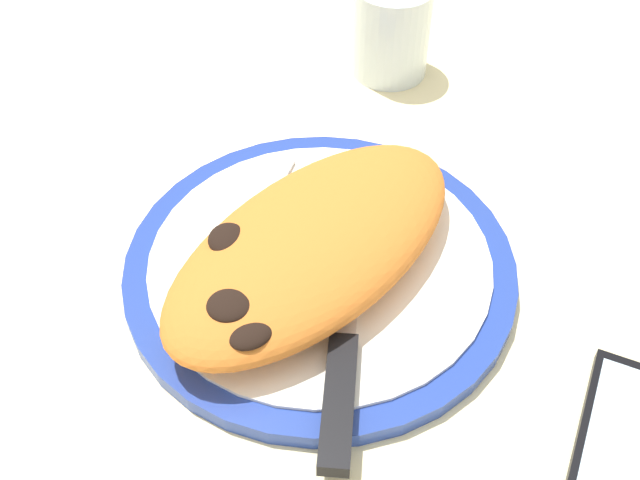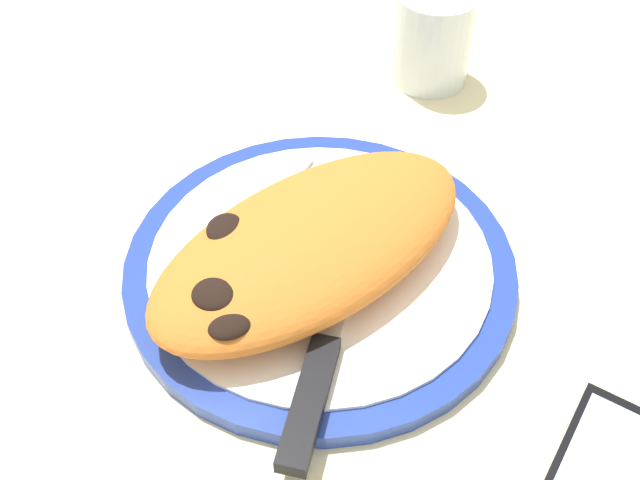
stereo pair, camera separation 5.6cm
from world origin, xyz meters
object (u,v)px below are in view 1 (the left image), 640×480
Objects in this scene: fork at (244,245)px; water_glass at (391,36)px; plate at (320,266)px; smartphone at (630,446)px; calzone at (307,243)px; knife at (342,366)px.

water_glass is at bearing 177.83° from fork.
plate reaches higher than smartphone.
water_glass is (-27.94, -4.77, 3.16)cm from plate.
calzone is (1.13, -0.52, 3.41)cm from plate.
fork is at bearing -77.48° from plate.
plate is 6.12cm from fork.
calzone is 9.79cm from knife.
smartphone is at bearing 98.98° from knife.
knife is (7.50, 5.96, -2.03)cm from calzone.
plate is at bearing 155.39° from calzone.
calzone is at bearing -100.45° from smartphone.
plate is 1.41× the size of knife.
fork is (1.31, -5.88, 1.08)cm from plate.
calzone is 2.31× the size of smartphone.
water_glass reaches higher than knife.
plate is 24.79cm from smartphone.
fork is 1.36× the size of smartphone.
calzone is 5.85cm from fork.
fork reaches higher than smartphone.
water_glass is (-29.07, -4.25, -0.25)cm from calzone.
knife reaches higher than smartphone.
water_glass is at bearing -171.67° from calzone.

